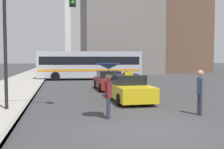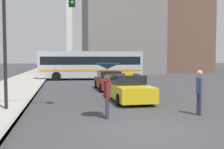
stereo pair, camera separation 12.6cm
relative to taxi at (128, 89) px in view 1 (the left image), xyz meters
The scene contains 8 objects.
ground_plane 6.04m from the taxi, 100.03° to the right, with size 300.00×300.00×0.00m, color #38383A.
taxi is the anchor object (origin of this frame).
sedan_red 5.52m from the taxi, 90.40° to the left, with size 1.91×4.18×1.39m.
city_bus 15.61m from the taxi, 91.18° to the left, with size 11.62×3.60×3.16m.
pedestrian_with_umbrella 4.67m from the taxi, 114.77° to the right, with size 0.98×0.98×2.13m.
pedestrian_man 4.65m from the taxi, 65.92° to the right, with size 0.31×0.42×1.84m.
traffic_light 6.20m from the taxi, 155.14° to the right, with size 3.03×0.38×5.69m.
monument_cross 28.82m from the taxi, 94.91° to the left, with size 7.45×0.90×16.94m.
Camera 1 is at (-2.71, -8.02, 2.27)m, focal length 42.00 mm.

